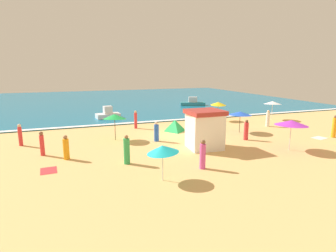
% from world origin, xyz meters
% --- Properties ---
extents(ground_plane, '(60.00, 60.00, 0.00)m').
position_xyz_m(ground_plane, '(0.00, 0.00, 0.00)').
color(ground_plane, '#E5B26B').
extents(ocean_water, '(60.00, 44.00, 0.10)m').
position_xyz_m(ocean_water, '(0.00, 28.00, 0.05)').
color(ocean_water, '#146B93').
rests_on(ocean_water, ground_plane).
extents(wave_breaker_foam, '(57.00, 0.70, 0.01)m').
position_xyz_m(wave_breaker_foam, '(0.00, 6.30, 0.10)').
color(wave_breaker_foam, white).
rests_on(wave_breaker_foam, ocean_water).
extents(lifeguard_cabana, '(2.44, 2.28, 2.79)m').
position_xyz_m(lifeguard_cabana, '(0.34, -4.42, 1.42)').
color(lifeguard_cabana, white).
rests_on(lifeguard_cabana, ground_plane).
extents(beach_umbrella_0, '(2.51, 2.52, 2.19)m').
position_xyz_m(beach_umbrella_0, '(-5.27, 0.15, 1.92)').
color(beach_umbrella_0, '#4C3823').
rests_on(beach_umbrella_0, ground_plane).
extents(beach_umbrella_1, '(2.69, 2.70, 2.14)m').
position_xyz_m(beach_umbrella_1, '(12.71, 3.10, 1.91)').
color(beach_umbrella_1, silver).
rests_on(beach_umbrella_1, ground_plane).
extents(beach_umbrella_2, '(3.10, 3.10, 2.20)m').
position_xyz_m(beach_umbrella_2, '(5.75, -6.93, 1.96)').
color(beach_umbrella_2, silver).
rests_on(beach_umbrella_2, ground_plane).
extents(beach_umbrella_3, '(1.94, 1.92, 1.95)m').
position_xyz_m(beach_umbrella_3, '(-4.42, -8.94, 1.67)').
color(beach_umbrella_3, silver).
rests_on(beach_umbrella_3, ground_plane).
extents(beach_umbrella_4, '(2.83, 2.83, 1.93)m').
position_xyz_m(beach_umbrella_4, '(5.67, -1.00, 1.74)').
color(beach_umbrella_4, '#4C3823').
rests_on(beach_umbrella_4, ground_plane).
extents(beach_umbrella_5, '(1.88, 1.90, 2.11)m').
position_xyz_m(beach_umbrella_5, '(6.78, 4.70, 1.89)').
color(beach_umbrella_5, '#4C3823').
rests_on(beach_umbrella_5, ground_plane).
extents(beach_tent, '(1.76, 1.91, 1.05)m').
position_xyz_m(beach_tent, '(0.42, 1.52, 0.52)').
color(beach_tent, green).
rests_on(beach_tent, ground_plane).
extents(beachgoer_1, '(0.39, 0.39, 1.65)m').
position_xyz_m(beachgoer_1, '(4.60, -3.44, 0.77)').
color(beachgoer_1, red).
rests_on(beachgoer_1, ground_plane).
extents(beachgoer_3, '(0.40, 0.40, 1.62)m').
position_xyz_m(beachgoer_3, '(-10.50, -2.19, 0.80)').
color(beachgoer_3, red).
rests_on(beachgoer_3, ground_plane).
extents(beachgoer_4, '(0.52, 0.52, 1.63)m').
position_xyz_m(beachgoer_4, '(9.83, 0.27, 0.76)').
color(beachgoer_4, white).
rests_on(beachgoer_4, ground_plane).
extents(beachgoer_5, '(0.34, 0.34, 1.64)m').
position_xyz_m(beachgoer_5, '(-12.17, 0.96, 0.80)').
color(beachgoer_5, red).
rests_on(beachgoer_5, ground_plane).
extents(beachgoer_6, '(0.52, 0.52, 1.59)m').
position_xyz_m(beachgoer_6, '(-2.28, -1.34, 0.74)').
color(beachgoer_6, blue).
rests_on(beachgoer_6, ground_plane).
extents(beachgoer_7, '(0.38, 0.38, 1.72)m').
position_xyz_m(beachgoer_7, '(-2.66, 3.92, 0.83)').
color(beachgoer_7, red).
rests_on(beachgoer_7, ground_plane).
extents(beachgoer_8, '(0.50, 0.50, 1.57)m').
position_xyz_m(beachgoer_8, '(-9.02, -3.60, 0.73)').
color(beachgoer_8, orange).
rests_on(beachgoer_8, ground_plane).
extents(beachgoer_9, '(0.55, 0.55, 1.63)m').
position_xyz_m(beachgoer_9, '(0.81, -1.30, 0.75)').
color(beachgoer_9, green).
rests_on(beachgoer_9, ground_plane).
extents(beachgoer_10, '(0.50, 0.50, 1.79)m').
position_xyz_m(beachgoer_10, '(-5.61, -5.77, 0.83)').
color(beachgoer_10, green).
rests_on(beachgoer_10, ground_plane).
extents(beachgoer_11, '(0.43, 0.43, 1.71)m').
position_xyz_m(beachgoer_11, '(-1.71, -8.11, 0.82)').
color(beachgoer_11, '#D84CA5').
rests_on(beachgoer_11, ground_plane).
extents(beachgoer_12, '(0.48, 0.48, 1.87)m').
position_xyz_m(beachgoer_12, '(11.95, -5.31, 0.88)').
color(beachgoer_12, orange).
rests_on(beachgoer_12, ground_plane).
extents(beach_towel_0, '(1.29, 1.09, 0.01)m').
position_xyz_m(beach_towel_0, '(10.71, -5.09, 0.01)').
color(beach_towel_0, white).
rests_on(beach_towel_0, ground_plane).
extents(beach_towel_1, '(0.94, 1.24, 0.01)m').
position_xyz_m(beach_towel_1, '(-10.03, -5.39, 0.01)').
color(beach_towel_1, red).
rests_on(beach_towel_1, ground_plane).
extents(small_boat_0, '(2.79, 1.69, 1.34)m').
position_xyz_m(small_boat_0, '(-4.37, 10.11, 0.53)').
color(small_boat_0, white).
rests_on(small_boat_0, ocean_water).
extents(small_boat_1, '(3.87, 2.36, 1.29)m').
position_xyz_m(small_boat_1, '(9.32, 16.48, 0.51)').
color(small_boat_1, teal).
rests_on(small_boat_1, ocean_water).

